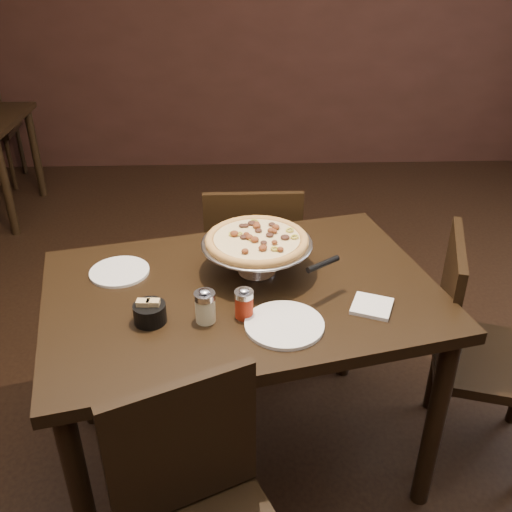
{
  "coord_description": "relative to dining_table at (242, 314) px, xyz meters",
  "views": [
    {
      "loc": [
        -0.07,
        -1.53,
        1.89
      ],
      "look_at": [
        -0.01,
        0.16,
        0.92
      ],
      "focal_mm": 40.0,
      "sensor_mm": 36.0,
      "label": 1
    }
  ],
  "objects": [
    {
      "name": "room",
      "position": [
        0.12,
        -0.08,
        0.68
      ],
      "size": [
        6.04,
        7.04,
        2.84
      ],
      "color": "black",
      "rests_on": "ground"
    },
    {
      "name": "dining_table",
      "position": [
        0.0,
        0.0,
        0.0
      ],
      "size": [
        1.49,
        1.16,
        0.83
      ],
      "rotation": [
        0.0,
        0.0,
        0.23
      ],
      "color": "black",
      "rests_on": "ground"
    },
    {
      "name": "pizza_stand",
      "position": [
        0.05,
        0.1,
        0.24
      ],
      "size": [
        0.39,
        0.39,
        0.16
      ],
      "color": "silver",
      "rests_on": "dining_table"
    },
    {
      "name": "parmesan_shaker",
      "position": [
        -0.12,
        -0.18,
        0.16
      ],
      "size": [
        0.07,
        0.07,
        0.12
      ],
      "color": "#F4F1BE",
      "rests_on": "dining_table"
    },
    {
      "name": "pepper_flake_shaker",
      "position": [
        0.0,
        -0.17,
        0.16
      ],
      "size": [
        0.06,
        0.06,
        0.11
      ],
      "color": "maroon",
      "rests_on": "dining_table"
    },
    {
      "name": "packet_caddy",
      "position": [
        -0.29,
        -0.18,
        0.14
      ],
      "size": [
        0.1,
        0.1,
        0.08
      ],
      "rotation": [
        0.0,
        0.0,
        -0.08
      ],
      "color": "black",
      "rests_on": "dining_table"
    },
    {
      "name": "napkin_stack",
      "position": [
        0.42,
        -0.13,
        0.12
      ],
      "size": [
        0.16,
        0.16,
        0.01
      ],
      "primitive_type": "cube",
      "rotation": [
        0.0,
        0.0,
        -0.39
      ],
      "color": "white",
      "rests_on": "dining_table"
    },
    {
      "name": "plate_left",
      "position": [
        -0.44,
        0.12,
        0.11
      ],
      "size": [
        0.21,
        0.21,
        0.01
      ],
      "primitive_type": "cylinder",
      "color": "white",
      "rests_on": "dining_table"
    },
    {
      "name": "plate_near",
      "position": [
        0.13,
        -0.22,
        0.12
      ],
      "size": [
        0.25,
        0.25,
        0.01
      ],
      "primitive_type": "cylinder",
      "color": "white",
      "rests_on": "dining_table"
    },
    {
      "name": "serving_spatula",
      "position": [
        0.26,
        -0.07,
        0.24
      ],
      "size": [
        0.18,
        0.18,
        0.03
      ],
      "rotation": [
        0.0,
        0.0,
        -0.9
      ],
      "color": "silver",
      "rests_on": "pizza_stand"
    },
    {
      "name": "chair_far",
      "position": [
        0.06,
        0.71,
        -0.21
      ],
      "size": [
        0.43,
        0.43,
        0.92
      ],
      "rotation": [
        0.0,
        0.0,
        3.15
      ],
      "color": "black",
      "rests_on": "ground"
    },
    {
      "name": "chair_side",
      "position": [
        0.89,
        0.05,
        -0.21
      ],
      "size": [
        0.54,
        0.54,
        0.94
      ],
      "rotation": [
        0.0,
        0.0,
        1.28
      ],
      "color": "black",
      "rests_on": "ground"
    }
  ]
}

